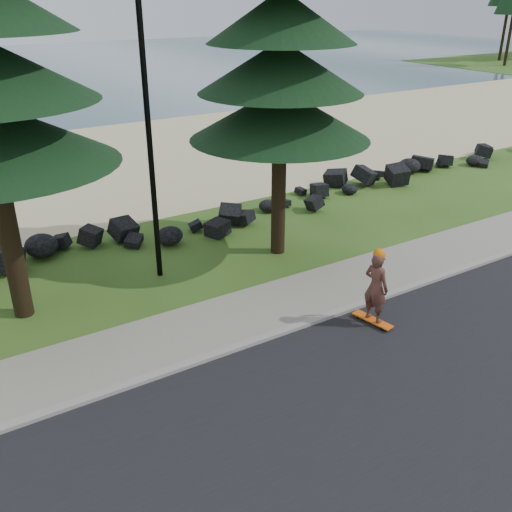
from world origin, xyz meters
The scene contains 8 objects.
ground centered at (0.00, 0.00, 0.00)m, with size 160.00×160.00×0.00m, color #30541A.
road centered at (0.00, -4.50, 0.01)m, with size 160.00×7.00×0.02m, color black.
kerb centered at (0.00, -0.90, 0.05)m, with size 160.00×0.20×0.10m, color #9B938C.
sidewalk centered at (0.00, 0.20, 0.04)m, with size 160.00×2.00×0.08m, color gray.
beach_sand centered at (0.00, 14.50, 0.01)m, with size 160.00×15.00×0.01m, color #CEC089.
seawall_boulders centered at (0.00, 5.60, 0.00)m, with size 60.00×2.40×1.10m, color black, non-canonical shape.
lamp_post centered at (0.00, 3.20, 4.13)m, with size 0.25×0.14×8.14m.
skateboarder centered at (3.13, -1.63, 0.93)m, with size 0.50×1.02×1.85m.
Camera 1 is at (-4.97, -9.66, 6.87)m, focal length 40.00 mm.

